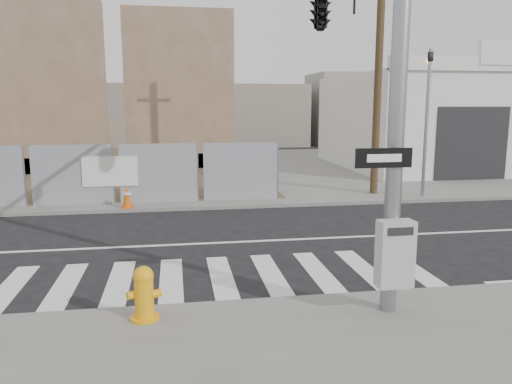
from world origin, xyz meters
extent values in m
plane|color=black|center=(0.00, 0.00, 0.00)|extent=(100.00, 100.00, 0.00)
cube|color=slate|center=(0.00, 14.00, 0.06)|extent=(50.00, 20.00, 0.12)
cylinder|color=gray|center=(2.50, -4.80, 3.62)|extent=(0.26, 0.26, 7.00)
cube|color=#B2B2AF|center=(2.45, -5.08, 1.15)|extent=(0.55, 0.30, 1.05)
cube|color=black|center=(2.25, -4.96, 2.62)|extent=(0.90, 0.03, 0.30)
cube|color=silver|center=(2.25, -4.98, 2.62)|extent=(0.55, 0.01, 0.12)
imported|color=black|center=(2.50, -0.60, 5.57)|extent=(0.53, 2.48, 1.00)
cylinder|color=gray|center=(8.00, 4.60, 2.72)|extent=(0.12, 0.12, 5.20)
imported|color=black|center=(8.00, 4.60, 5.22)|extent=(0.16, 0.20, 1.00)
cube|color=brown|center=(-7.00, 13.00, 4.12)|extent=(6.00, 0.50, 8.00)
cube|color=brown|center=(-7.00, 13.40, 0.52)|extent=(6.00, 1.30, 0.80)
cube|color=brown|center=(-0.50, 14.00, 4.12)|extent=(5.50, 0.50, 8.00)
cube|color=brown|center=(-0.50, 14.40, 0.52)|extent=(5.50, 1.30, 0.80)
cube|color=silver|center=(14.00, 13.00, 2.52)|extent=(12.00, 10.00, 4.80)
cube|color=black|center=(12.00, 7.98, 1.72)|extent=(3.40, 0.06, 3.20)
cylinder|color=#4A3922|center=(6.50, 5.50, 5.12)|extent=(0.28, 0.28, 10.00)
cylinder|color=#F0A10D|center=(-1.39, -4.55, 0.14)|extent=(0.60, 0.60, 0.05)
cylinder|color=#F0A10D|center=(-1.39, -4.55, 0.46)|extent=(0.39, 0.39, 0.68)
sphere|color=#F0A10D|center=(-1.39, -4.55, 0.82)|extent=(0.32, 0.32, 0.32)
cylinder|color=#F0A10D|center=(-1.57, -4.55, 0.53)|extent=(0.19, 0.18, 0.12)
cylinder|color=#F0A10D|center=(-1.21, -4.55, 0.53)|extent=(0.19, 0.18, 0.12)
cube|color=#D7560B|center=(-2.42, 4.22, 0.14)|extent=(0.38, 0.38, 0.03)
cone|color=#D7560B|center=(-2.42, 4.22, 0.48)|extent=(0.34, 0.34, 0.73)
cylinder|color=silver|center=(-2.42, 4.22, 0.59)|extent=(0.28, 0.28, 0.08)
camera|label=1|loc=(-0.86, -12.04, 3.42)|focal=35.00mm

